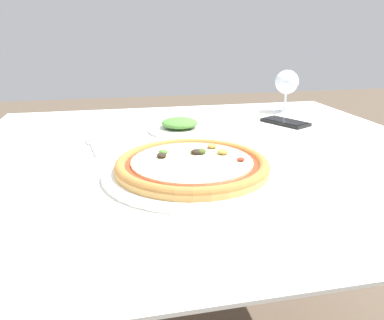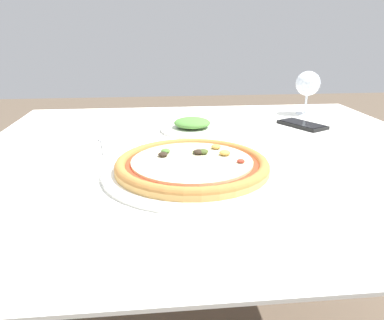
% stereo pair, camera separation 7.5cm
% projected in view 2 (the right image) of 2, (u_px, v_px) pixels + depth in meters
% --- Properties ---
extents(dining_table, '(1.16, 1.07, 0.72)m').
position_uv_depth(dining_table, '(214.00, 182.00, 0.94)').
color(dining_table, '#997047').
rests_on(dining_table, ground_plane).
extents(pizza_plate, '(0.36, 0.36, 0.04)m').
position_uv_depth(pizza_plate, '(192.00, 166.00, 0.75)').
color(pizza_plate, white).
rests_on(pizza_plate, dining_table).
extents(fork, '(0.05, 0.17, 0.00)m').
position_uv_depth(fork, '(104.00, 143.00, 0.95)').
color(fork, silver).
rests_on(fork, dining_table).
extents(wine_glass_far_left, '(0.08, 0.08, 0.15)m').
position_uv_depth(wine_glass_far_left, '(308.00, 84.00, 1.26)').
color(wine_glass_far_left, silver).
rests_on(wine_glass_far_left, dining_table).
extents(cell_phone, '(0.13, 0.16, 0.01)m').
position_uv_depth(cell_phone, '(302.00, 125.00, 1.13)').
color(cell_phone, black).
rests_on(cell_phone, dining_table).
extents(side_plate, '(0.18, 0.18, 0.04)m').
position_uv_depth(side_plate, '(192.00, 126.00, 1.08)').
color(side_plate, white).
rests_on(side_plate, dining_table).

